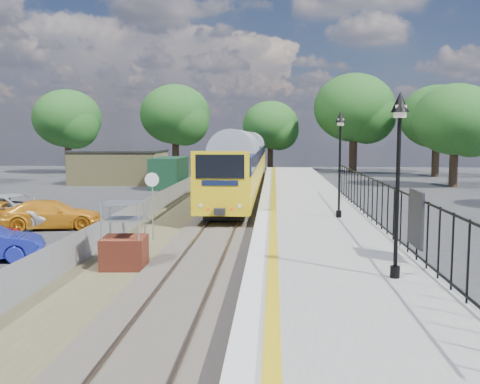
# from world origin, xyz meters

# --- Properties ---
(ground) EXTENTS (120.00, 120.00, 0.00)m
(ground) POSITION_xyz_m (0.00, 0.00, 0.00)
(ground) COLOR #2D2D30
(ground) RESTS_ON ground
(track_bed) EXTENTS (5.90, 80.00, 0.29)m
(track_bed) POSITION_xyz_m (-0.47, 9.67, 0.09)
(track_bed) COLOR #473F38
(track_bed) RESTS_ON ground
(platform) EXTENTS (5.00, 70.00, 0.90)m
(platform) POSITION_xyz_m (4.20, 8.00, 0.45)
(platform) COLOR gray
(platform) RESTS_ON ground
(platform_edge) EXTENTS (0.90, 70.00, 0.01)m
(platform_edge) POSITION_xyz_m (2.14, 8.00, 0.90)
(platform_edge) COLOR silver
(platform_edge) RESTS_ON platform
(victorian_lamp_south) EXTENTS (0.44, 0.44, 4.60)m
(victorian_lamp_south) POSITION_xyz_m (5.50, -4.00, 4.30)
(victorian_lamp_south) COLOR black
(victorian_lamp_south) RESTS_ON platform
(victorian_lamp_north) EXTENTS (0.44, 0.44, 4.60)m
(victorian_lamp_north) POSITION_xyz_m (5.30, 6.00, 4.30)
(victorian_lamp_north) COLOR black
(victorian_lamp_north) RESTS_ON platform
(palisade_fence) EXTENTS (0.12, 26.00, 2.00)m
(palisade_fence) POSITION_xyz_m (6.55, 2.24, 1.84)
(palisade_fence) COLOR black
(palisade_fence) RESTS_ON platform
(wire_fence) EXTENTS (0.06, 52.00, 1.20)m
(wire_fence) POSITION_xyz_m (-4.20, 12.00, 0.60)
(wire_fence) COLOR #999EA3
(wire_fence) RESTS_ON ground
(outbuilding) EXTENTS (10.80, 10.10, 3.12)m
(outbuilding) POSITION_xyz_m (-10.91, 31.21, 1.52)
(outbuilding) COLOR #988C56
(outbuilding) RESTS_ON ground
(tree_line) EXTENTS (56.80, 43.80, 11.88)m
(tree_line) POSITION_xyz_m (1.40, 42.00, 6.61)
(tree_line) COLOR #332319
(tree_line) RESTS_ON ground
(train) EXTENTS (2.82, 40.83, 3.51)m
(train) POSITION_xyz_m (0.00, 27.47, 2.34)
(train) COLOR gold
(train) RESTS_ON ground
(brick_plinth) EXTENTS (1.52, 1.52, 2.29)m
(brick_plinth) POSITION_xyz_m (-2.50, -0.07, 1.10)
(brick_plinth) COLOR maroon
(brick_plinth) RESTS_ON ground
(speed_sign) EXTENTS (0.59, 0.12, 2.91)m
(speed_sign) POSITION_xyz_m (-2.62, 4.68, 1.99)
(speed_sign) COLOR #999EA3
(speed_sign) RESTS_ON ground
(car_yellow) EXTENTS (5.05, 2.91, 1.38)m
(car_yellow) POSITION_xyz_m (-8.15, 7.43, 0.69)
(car_yellow) COLOR orange
(car_yellow) RESTS_ON ground
(car_white) EXTENTS (6.07, 3.69, 1.57)m
(car_white) POSITION_xyz_m (-10.34, 8.07, 0.79)
(car_white) COLOR silver
(car_white) RESTS_ON ground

